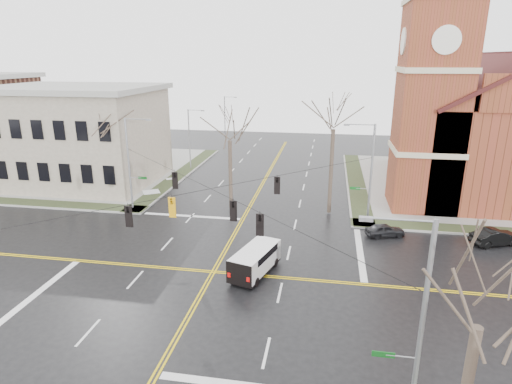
% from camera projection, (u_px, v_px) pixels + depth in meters
% --- Properties ---
extents(ground, '(120.00, 120.00, 0.00)m').
position_uv_depth(ground, '(213.00, 272.00, 30.43)').
color(ground, black).
rests_on(ground, ground).
extents(sidewalks, '(80.00, 80.00, 0.17)m').
position_uv_depth(sidewalks, '(213.00, 271.00, 30.40)').
color(sidewalks, gray).
rests_on(sidewalks, ground).
extents(road_markings, '(100.00, 100.00, 0.01)m').
position_uv_depth(road_markings, '(213.00, 272.00, 30.42)').
color(road_markings, gold).
rests_on(road_markings, ground).
extents(church, '(24.28, 27.48, 27.50)m').
position_uv_depth(church, '(487.00, 116.00, 47.19)').
color(church, brown).
rests_on(church, ground).
extents(civic_building_a, '(18.00, 14.00, 11.00)m').
position_uv_depth(civic_building_a, '(78.00, 137.00, 51.13)').
color(civic_building_a, gray).
rests_on(civic_building_a, ground).
extents(signal_pole_ne, '(2.75, 0.22, 9.00)m').
position_uv_depth(signal_pole_ne, '(369.00, 171.00, 37.92)').
color(signal_pole_ne, gray).
rests_on(signal_pole_ne, ground).
extents(signal_pole_nw, '(2.75, 0.22, 9.00)m').
position_uv_depth(signal_pole_nw, '(130.00, 161.00, 41.58)').
color(signal_pole_nw, gray).
rests_on(signal_pole_nw, ground).
extents(signal_pole_se, '(2.75, 0.22, 9.00)m').
position_uv_depth(signal_pole_se, '(418.00, 322.00, 16.30)').
color(signal_pole_se, gray).
rests_on(signal_pole_se, ground).
extents(span_wires, '(23.02, 23.02, 0.03)m').
position_uv_depth(span_wires, '(211.00, 189.00, 28.56)').
color(span_wires, black).
rests_on(span_wires, ground).
extents(traffic_signals, '(8.21, 8.26, 1.30)m').
position_uv_depth(traffic_signals, '(208.00, 202.00, 28.16)').
color(traffic_signals, black).
rests_on(traffic_signals, ground).
extents(streetlight_north_a, '(2.30, 0.20, 8.00)m').
position_uv_depth(streetlight_north_a, '(190.00, 137.00, 57.13)').
color(streetlight_north_a, gray).
rests_on(streetlight_north_a, ground).
extents(streetlight_north_b, '(2.30, 0.20, 8.00)m').
position_uv_depth(streetlight_north_b, '(226.00, 117.00, 75.93)').
color(streetlight_north_b, gray).
rests_on(streetlight_north_b, ground).
extents(cargo_van, '(3.19, 5.19, 1.85)m').
position_uv_depth(cargo_van, '(256.00, 258.00, 30.04)').
color(cargo_van, white).
rests_on(cargo_van, ground).
extents(parked_car_a, '(3.53, 2.22, 1.12)m').
position_uv_depth(parked_car_a, '(385.00, 230.00, 36.32)').
color(parked_car_a, black).
rests_on(parked_car_a, ground).
extents(parked_car_b, '(4.33, 2.85, 1.35)m').
position_uv_depth(parked_car_b, '(496.00, 237.00, 34.66)').
color(parked_car_b, black).
rests_on(parked_car_b, ground).
extents(tree_nw_far, '(4.00, 4.00, 10.43)m').
position_uv_depth(tree_nw_far, '(108.00, 130.00, 43.43)').
color(tree_nw_far, '#3D3127').
rests_on(tree_nw_far, ground).
extents(tree_nw_near, '(4.00, 4.00, 10.17)m').
position_uv_depth(tree_nw_near, '(230.00, 136.00, 40.90)').
color(tree_nw_near, '#3D3127').
rests_on(tree_nw_near, ground).
extents(tree_ne, '(4.00, 4.00, 12.18)m').
position_uv_depth(tree_ne, '(334.00, 124.00, 39.15)').
color(tree_ne, '#3D3127').
rests_on(tree_ne, ground).
extents(tree_se, '(4.00, 4.00, 9.87)m').
position_uv_depth(tree_se, '(480.00, 315.00, 12.87)').
color(tree_se, '#3D3127').
rests_on(tree_se, ground).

